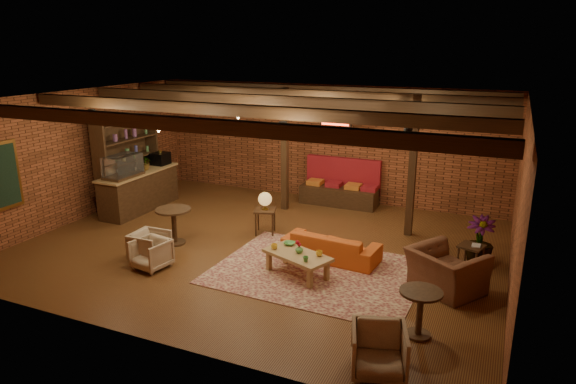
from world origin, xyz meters
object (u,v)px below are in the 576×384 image
at_px(sofa, 331,246).
at_px(round_table_left, 174,220).
at_px(armchair_a, 150,245).
at_px(plant_tall, 485,193).
at_px(armchair_far, 379,349).
at_px(armchair_right, 447,264).
at_px(side_table_lamp, 265,202).
at_px(armchair_b, 151,252).
at_px(coffee_table, 297,256).
at_px(round_table_right, 420,306).
at_px(side_table_book, 471,247).

relative_size(sofa, round_table_left, 2.44).
distance_m(sofa, armchair_a, 3.69).
height_order(armchair_a, plant_tall, plant_tall).
bearing_deg(armchair_far, round_table_left, 135.04).
height_order(round_table_left, armchair_a, round_table_left).
height_order(armchair_right, armchair_far, armchair_right).
bearing_deg(armchair_far, sofa, 101.34).
distance_m(sofa, side_table_lamp, 2.10).
bearing_deg(plant_tall, armchair_far, -102.35).
xyz_separation_m(sofa, round_table_left, (-3.44, -0.59, 0.26)).
xyz_separation_m(armchair_a, armchair_far, (5.18, -1.79, 0.03)).
bearing_deg(armchair_b, coffee_table, 27.19).
relative_size(coffee_table, armchair_right, 1.23).
bearing_deg(armchair_a, armchair_b, -139.18).
distance_m(armchair_a, armchair_far, 5.48).
bearing_deg(armchair_right, coffee_table, 43.81).
relative_size(coffee_table, round_table_left, 1.80).
xyz_separation_m(coffee_table, round_table_right, (2.51, -1.22, 0.10)).
bearing_deg(side_table_book, armchair_right, -105.70).
bearing_deg(armchair_a, armchair_right, -80.45).
bearing_deg(round_table_left, round_table_right, -16.07).
bearing_deg(armchair_far, side_table_book, 60.97).
relative_size(sofa, side_table_book, 3.55).
distance_m(side_table_lamp, armchair_right, 4.42).
xyz_separation_m(coffee_table, armchair_far, (2.17, -2.36, -0.02)).
xyz_separation_m(round_table_right, plant_tall, (0.62, 3.19, 0.97)).
bearing_deg(armchair_a, armchair_far, -109.94).
distance_m(side_table_lamp, armchair_b, 2.92).
distance_m(armchair_a, round_table_right, 5.55).
relative_size(armchair_a, side_table_book, 1.23).
bearing_deg(armchair_b, side_table_book, 33.33).
bearing_deg(side_table_book, armchair_a, -159.81).
relative_size(armchair_b, plant_tall, 0.22).
height_order(sofa, coffee_table, coffee_table).
height_order(side_table_lamp, round_table_left, side_table_lamp).
distance_m(side_table_book, plant_tall, 1.08).
height_order(coffee_table, armchair_right, armchair_right).
bearing_deg(side_table_lamp, plant_tall, 2.54).
bearing_deg(plant_tall, coffee_table, -147.71).
height_order(coffee_table, round_table_left, round_table_left).
bearing_deg(coffee_table, plant_tall, 32.29).
height_order(sofa, armchair_b, armchair_b).
bearing_deg(coffee_table, side_table_book, 28.59).
distance_m(sofa, plant_tall, 3.18).
distance_m(round_table_left, armchair_a, 1.00).
distance_m(round_table_left, armchair_b, 1.32).
xyz_separation_m(armchair_far, plant_tall, (0.95, 4.34, 1.10)).
xyz_separation_m(sofa, coffee_table, (-0.34, -0.98, 0.11)).
relative_size(side_table_lamp, plant_tall, 0.34).
bearing_deg(armchair_right, round_table_right, 118.13).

